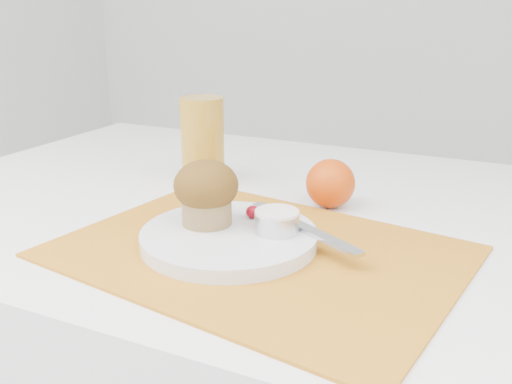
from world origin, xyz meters
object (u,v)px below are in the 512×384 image
at_px(plate, 229,237).
at_px(muffin, 206,192).
at_px(orange, 330,183).
at_px(juice_glass, 203,141).

relative_size(plate, muffin, 2.65).
bearing_deg(plate, orange, 71.15).
height_order(plate, juice_glass, juice_glass).
distance_m(plate, orange, 0.21).
xyz_separation_m(plate, orange, (0.07, 0.20, 0.02)).
relative_size(orange, muffin, 0.88).
bearing_deg(orange, muffin, -119.39).
relative_size(plate, juice_glass, 1.53).
bearing_deg(juice_glass, plate, -53.00).
height_order(orange, muffin, muffin).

